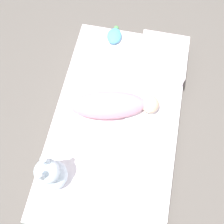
# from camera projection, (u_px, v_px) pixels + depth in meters

# --- Properties ---
(ground_plane) EXTENTS (12.00, 12.00, 0.00)m
(ground_plane) POSITION_uv_depth(u_px,v_px,m) (116.00, 126.00, 1.80)
(ground_plane) COLOR #514C47
(bed_mattress) EXTENTS (1.41, 0.80, 0.12)m
(bed_mattress) POSITION_uv_depth(u_px,v_px,m) (116.00, 123.00, 1.74)
(bed_mattress) COLOR white
(bed_mattress) RESTS_ON ground_plane
(burp_cloth) EXTENTS (0.19, 0.18, 0.02)m
(burp_cloth) POSITION_uv_depth(u_px,v_px,m) (140.00, 113.00, 1.69)
(burp_cloth) COLOR white
(burp_cloth) RESTS_ON bed_mattress
(swaddled_baby) EXTENTS (0.28, 0.56, 0.18)m
(swaddled_baby) POSITION_uv_depth(u_px,v_px,m) (112.00, 105.00, 1.63)
(swaddled_baby) COLOR pink
(swaddled_baby) RESTS_ON bed_mattress
(pillow) EXTENTS (0.34, 0.32, 0.11)m
(pillow) POSITION_uv_depth(u_px,v_px,m) (162.00, 58.00, 1.80)
(pillow) COLOR white
(pillow) RESTS_ON bed_mattress
(bunny_plush) EXTENTS (0.17, 0.17, 0.34)m
(bunny_plush) POSITION_uv_depth(u_px,v_px,m) (51.00, 174.00, 1.42)
(bunny_plush) COLOR silver
(bunny_plush) RESTS_ON bed_mattress
(turtle_plush) EXTENTS (0.16, 0.10, 0.06)m
(turtle_plush) POSITION_uv_depth(u_px,v_px,m) (114.00, 36.00, 1.90)
(turtle_plush) COLOR #4C99C6
(turtle_plush) RESTS_ON bed_mattress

